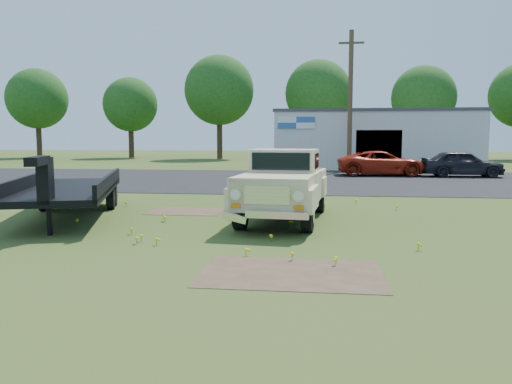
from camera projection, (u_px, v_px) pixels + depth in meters
ground at (232, 236)px, 11.38m from camera, size 140.00×140.00×0.00m
asphalt_lot at (280, 180)px, 26.18m from camera, size 90.00×14.00×0.02m
dirt_patch_a at (291, 273)px, 8.24m from camera, size 3.00×2.00×0.01m
dirt_patch_b at (186, 211)px, 15.07m from camera, size 2.20×1.60×0.01m
commercial_building at (372, 139)px, 37.06m from camera, size 14.20×8.20×4.15m
utility_pole_mid at (350, 100)px, 32.10m from camera, size 1.60×0.30×9.00m
treeline_a at (37, 99)px, 53.50m from camera, size 6.40×6.40×9.52m
treeline_b at (130, 105)px, 53.36m from camera, size 5.76×5.76×8.57m
treeline_c at (219, 90)px, 50.55m from camera, size 7.04×7.04×10.47m
treeline_d at (318, 93)px, 50.37m from camera, size 6.72×6.72×10.00m
treeline_e at (423, 98)px, 47.77m from camera, size 6.08×6.08×9.04m
vintage_pickup_truck at (284, 185)px, 13.43m from camera, size 2.55×5.48×1.93m
flatbed_trailer at (69, 185)px, 13.84m from camera, size 4.22×7.15×1.85m
red_pickup at (382, 163)px, 28.89m from camera, size 5.22×2.59×1.42m
dark_sedan at (462, 164)px, 27.98m from camera, size 4.40×1.80×1.49m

